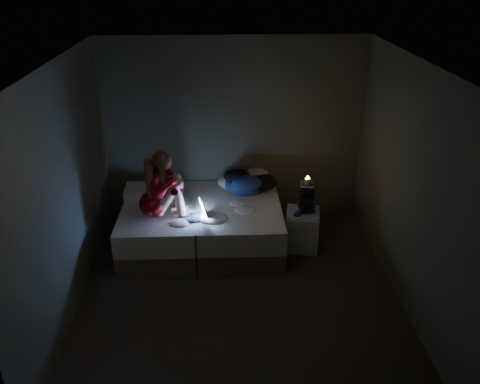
{
  "coord_description": "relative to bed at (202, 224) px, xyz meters",
  "views": [
    {
      "loc": [
        -0.18,
        -4.56,
        3.5
      ],
      "look_at": [
        0.05,
        1.0,
        0.8
      ],
      "focal_mm": 36.46,
      "sensor_mm": 36.0,
      "label": 1
    }
  ],
  "objects": [
    {
      "name": "bed",
      "position": [
        0.0,
        0.0,
        0.0
      ],
      "size": [
        2.06,
        1.55,
        0.57
      ],
      "primitive_type": null,
      "color": "beige",
      "rests_on": "ground"
    },
    {
      "name": "candle",
      "position": [
        1.34,
        -0.17,
        0.69
      ],
      "size": [
        0.07,
        0.07,
        0.08
      ],
      "primitive_type": "cylinder",
      "color": "beige",
      "rests_on": "book_stack"
    },
    {
      "name": "clothes_pile",
      "position": [
        0.58,
        0.38,
        0.46
      ],
      "size": [
        0.67,
        0.58,
        0.35
      ],
      "primitive_type": null,
      "rotation": [
        0.0,
        0.0,
        -0.21
      ],
      "color": "#162948",
      "rests_on": "bed"
    },
    {
      "name": "wall_left",
      "position": [
        -1.36,
        -1.1,
        1.02
      ],
      "size": [
        0.02,
        3.8,
        2.6
      ],
      "primitive_type": "cube",
      "color": "#4A5442",
      "rests_on": "ground"
    },
    {
      "name": "woman",
      "position": [
        -0.58,
        -0.28,
        0.71
      ],
      "size": [
        0.6,
        0.46,
        0.86
      ],
      "primitive_type": null,
      "rotation": [
        0.0,
        0.0,
        0.23
      ],
      "color": "maroon",
      "rests_on": "bed"
    },
    {
      "name": "wall_back",
      "position": [
        0.45,
        0.81,
        1.02
      ],
      "size": [
        3.6,
        0.02,
        2.6
      ],
      "primitive_type": "cube",
      "color": "#4A5442",
      "rests_on": "ground"
    },
    {
      "name": "nightstand",
      "position": [
        1.31,
        -0.19,
        -0.01
      ],
      "size": [
        0.47,
        0.44,
        0.56
      ],
      "primitive_type": "cube",
      "rotation": [
        0.0,
        0.0,
        -0.17
      ],
      "color": "silver",
      "rests_on": "ground"
    },
    {
      "name": "book_stack",
      "position": [
        1.34,
        -0.17,
        0.46
      ],
      "size": [
        0.19,
        0.25,
        0.38
      ],
      "primitive_type": null,
      "color": "black",
      "rests_on": "nightstand"
    },
    {
      "name": "blue_orb",
      "position": [
        1.25,
        -0.32,
        0.31
      ],
      "size": [
        0.08,
        0.08,
        0.08
      ],
      "primitive_type": "sphere",
      "color": "#143C96",
      "rests_on": "nightstand"
    },
    {
      "name": "ceiling",
      "position": [
        0.45,
        -1.1,
        2.33
      ],
      "size": [
        3.6,
        3.8,
        0.02
      ],
      "primitive_type": "cube",
      "color": "silver",
      "rests_on": "ground"
    },
    {
      "name": "phone",
      "position": [
        1.23,
        -0.29,
        0.28
      ],
      "size": [
        0.11,
        0.15,
        0.01
      ],
      "primitive_type": "cube",
      "rotation": [
        0.0,
        0.0,
        -0.32
      ],
      "color": "black",
      "rests_on": "nightstand"
    },
    {
      "name": "wall_front",
      "position": [
        0.45,
        -3.01,
        1.02
      ],
      "size": [
        3.6,
        0.02,
        2.6
      ],
      "primitive_type": "cube",
      "color": "#4A5442",
      "rests_on": "ground"
    },
    {
      "name": "pillow",
      "position": [
        -0.77,
        0.29,
        0.36
      ],
      "size": [
        0.5,
        0.36,
        0.15
      ],
      "primitive_type": "cube",
      "color": "white",
      "rests_on": "bed"
    },
    {
      "name": "floor",
      "position": [
        0.45,
        -1.1,
        -0.29
      ],
      "size": [
        3.6,
        3.8,
        0.02
      ],
      "primitive_type": "cube",
      "color": "#2B2725",
      "rests_on": "ground"
    },
    {
      "name": "laptop",
      "position": [
        -0.1,
        -0.35,
        0.4
      ],
      "size": [
        0.4,
        0.33,
        0.24
      ],
      "primitive_type": null,
      "rotation": [
        0.0,
        0.0,
        0.29
      ],
      "color": "black",
      "rests_on": "bed"
    },
    {
      "name": "wall_right",
      "position": [
        2.26,
        -1.1,
        1.02
      ],
      "size": [
        0.02,
        3.8,
        2.6
      ],
      "primitive_type": "cube",
      "color": "#4A5442",
      "rests_on": "ground"
    }
  ]
}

